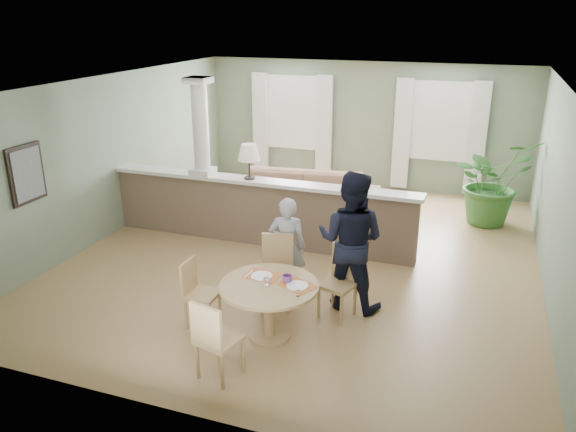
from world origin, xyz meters
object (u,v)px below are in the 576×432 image
at_px(dining_table, 270,295).
at_px(chair_side, 197,290).
at_px(man_person, 351,241).
at_px(child_person, 287,247).
at_px(sofa, 300,197).
at_px(chair_far_man, 341,278).
at_px(chair_near, 214,337).
at_px(houseplant, 492,182).
at_px(chair_far_boy, 277,268).

distance_m(dining_table, chair_side, 0.96).
bearing_deg(man_person, chair_side, 38.20).
height_order(dining_table, child_person, child_person).
relative_size(sofa, man_person, 1.56).
bearing_deg(sofa, chair_side, -97.28).
bearing_deg(chair_far_man, chair_near, -99.46).
bearing_deg(houseplant, child_person, -123.54).
bearing_deg(chair_far_boy, chair_far_man, -11.29).
bearing_deg(child_person, chair_far_man, 148.42).
relative_size(chair_side, man_person, 0.46).
distance_m(houseplant, chair_side, 5.99).
distance_m(sofa, chair_far_boy, 3.28).
distance_m(houseplant, man_person, 4.23).
height_order(chair_far_boy, man_person, man_person).
relative_size(chair_far_man, child_person, 0.65).
height_order(dining_table, chair_far_boy, chair_far_boy).
bearing_deg(man_person, sofa, -55.63).
xyz_separation_m(houseplant, child_person, (-2.55, -3.85, -0.08)).
distance_m(chair_far_boy, child_person, 0.36).
bearing_deg(chair_side, sofa, -0.58).
bearing_deg(chair_far_man, man_person, 95.28).
relative_size(sofa, chair_far_boy, 3.00).
bearing_deg(houseplant, chair_side, -123.86).
bearing_deg(houseplant, man_person, -113.42).
height_order(houseplant, chair_far_man, houseplant).
distance_m(dining_table, child_person, 1.13).
distance_m(sofa, chair_side, 3.99).
distance_m(chair_far_boy, man_person, 1.03).
bearing_deg(dining_table, chair_far_boy, 104.87).
relative_size(houseplant, chair_far_man, 1.72).
height_order(dining_table, man_person, man_person).
height_order(sofa, houseplant, houseplant).
relative_size(chair_near, chair_side, 1.09).
height_order(child_person, man_person, man_person).
xyz_separation_m(chair_far_boy, child_person, (0.03, 0.32, 0.17)).
height_order(chair_far_boy, child_person, child_person).
bearing_deg(dining_table, man_person, 57.13).
xyz_separation_m(dining_table, chair_side, (-0.96, -0.01, -0.09)).
height_order(chair_far_boy, chair_side, chair_far_boy).
bearing_deg(chair_far_boy, chair_near, -104.54).
distance_m(chair_far_man, chair_side, 1.80).
relative_size(chair_near, child_person, 0.66).
relative_size(dining_table, chair_far_boy, 1.21).
bearing_deg(chair_near, chair_far_man, -102.12).
bearing_deg(man_person, chair_far_boy, 22.40).
xyz_separation_m(houseplant, dining_table, (-2.38, -4.96, -0.22)).
height_order(sofa, man_person, man_person).
height_order(chair_far_man, child_person, child_person).
bearing_deg(chair_side, child_person, -35.41).
xyz_separation_m(chair_near, man_person, (0.94, 2.03, 0.41)).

